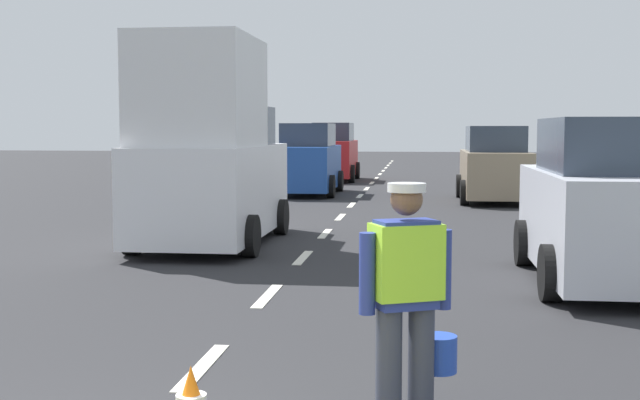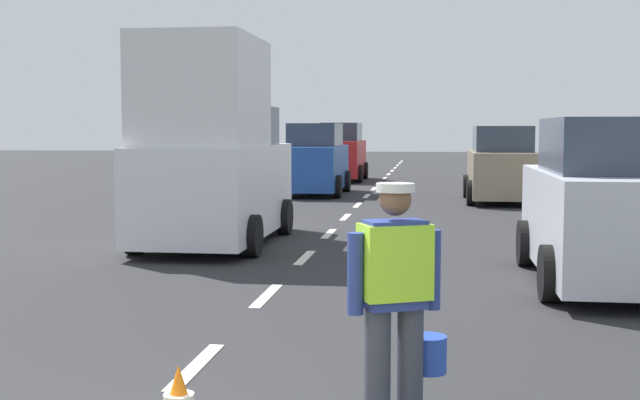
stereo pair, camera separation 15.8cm
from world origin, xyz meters
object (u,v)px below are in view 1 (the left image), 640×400
object	(u,v)px
road_worker	(408,291)
car_oncoming_second	(308,161)
car_parked_curbside	(607,207)
car_parked_far	(494,167)
delivery_truck	(209,153)
car_oncoming_third	(333,154)

from	to	relation	value
road_worker	car_oncoming_second	world-z (taller)	car_oncoming_second
car_parked_curbside	car_parked_far	distance (m)	12.23
car_parked_curbside	car_oncoming_second	world-z (taller)	car_oncoming_second
car_parked_far	delivery_truck	bearing A→B (deg)	-120.99
delivery_truck	car_parked_curbside	bearing A→B (deg)	-24.65
car_parked_curbside	car_oncoming_third	xyz separation A→B (m)	(-5.87, 20.96, 0.04)
road_worker	car_oncoming_third	size ratio (longest dim) A/B	0.41
road_worker	car_parked_curbside	bearing A→B (deg)	65.73
road_worker	delivery_truck	world-z (taller)	delivery_truck
car_oncoming_second	car_parked_far	size ratio (longest dim) A/B	1.00
delivery_truck	car_parked_far	bearing A→B (deg)	59.01
car_parked_curbside	car_oncoming_second	distance (m)	15.31
car_parked_curbside	car_oncoming_second	xyz separation A→B (m)	(-5.92, 14.11, 0.01)
car_parked_far	car_parked_curbside	bearing A→B (deg)	-88.09
car_oncoming_second	car_parked_curbside	bearing A→B (deg)	-67.24
road_worker	car_parked_curbside	world-z (taller)	car_parked_curbside
road_worker	car_oncoming_third	distance (m)	26.72
car_oncoming_third	car_parked_far	size ratio (longest dim) A/B	0.98
car_oncoming_third	car_parked_far	bearing A→B (deg)	-57.97
car_oncoming_third	delivery_truck	bearing A→B (deg)	-90.65
road_worker	delivery_truck	xyz separation A→B (m)	(-3.57, 8.34, 0.68)
car_parked_curbside	delivery_truck	bearing A→B (deg)	155.35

